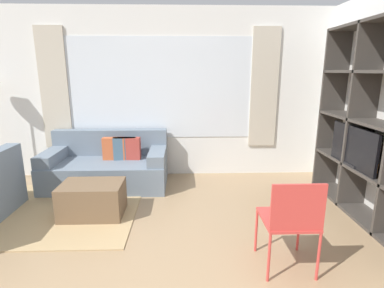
# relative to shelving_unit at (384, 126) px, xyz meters

# --- Properties ---
(wall_back) EXTENTS (6.69, 0.11, 2.70)m
(wall_back) POSITION_rel_shelving_unit_xyz_m (-2.59, 1.73, 0.23)
(wall_back) COLOR white
(wall_back) RESTS_ON ground_plane
(area_rug) EXTENTS (2.16, 1.76, 0.01)m
(area_rug) POSITION_rel_shelving_unit_xyz_m (-3.91, 0.32, -1.12)
(area_rug) COLOR tan
(area_rug) RESTS_ON ground_plane
(shelving_unit) EXTENTS (0.38, 2.27, 2.29)m
(shelving_unit) POSITION_rel_shelving_unit_xyz_m (0.00, 0.00, 0.00)
(shelving_unit) COLOR silver
(shelving_unit) RESTS_ON ground_plane
(couch_main) EXTENTS (1.81, 0.92, 0.81)m
(couch_main) POSITION_rel_shelving_unit_xyz_m (-3.39, 1.23, -0.83)
(couch_main) COLOR slate
(couch_main) RESTS_ON ground_plane
(ottoman) EXTENTS (0.73, 0.50, 0.41)m
(ottoman) POSITION_rel_shelving_unit_xyz_m (-3.34, 0.19, -0.92)
(ottoman) COLOR brown
(ottoman) RESTS_ON ground_plane
(folding_chair) EXTENTS (0.44, 0.46, 0.86)m
(folding_chair) POSITION_rel_shelving_unit_xyz_m (-1.33, -0.92, -0.61)
(folding_chair) COLOR #CC3D38
(folding_chair) RESTS_ON ground_plane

